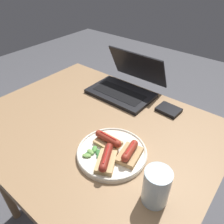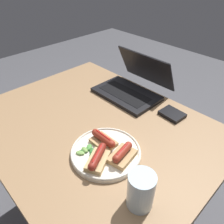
{
  "view_description": "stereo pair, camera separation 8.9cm",
  "coord_description": "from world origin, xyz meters",
  "px_view_note": "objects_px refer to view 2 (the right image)",
  "views": [
    {
      "loc": [
        0.51,
        -0.5,
        1.36
      ],
      "look_at": [
        0.06,
        0.06,
        0.83
      ],
      "focal_mm": 35.0,
      "sensor_mm": 36.0,
      "label": 1
    },
    {
      "loc": [
        0.57,
        -0.44,
        1.36
      ],
      "look_at": [
        0.06,
        0.06,
        0.83
      ],
      "focal_mm": 35.0,
      "sensor_mm": 36.0,
      "label": 2
    }
  ],
  "objects_px": {
    "laptop": "(132,86)",
    "plate": "(106,152)",
    "drinking_glass": "(141,191)",
    "external_drive": "(172,114)"
  },
  "relations": [
    {
      "from": "laptop",
      "to": "external_drive",
      "type": "distance_m",
      "value": 0.26
    },
    {
      "from": "plate",
      "to": "external_drive",
      "type": "bearing_deg",
      "value": 84.45
    },
    {
      "from": "laptop",
      "to": "plate",
      "type": "bearing_deg",
      "value": -60.12
    },
    {
      "from": "plate",
      "to": "drinking_glass",
      "type": "bearing_deg",
      "value": -15.8
    },
    {
      "from": "laptop",
      "to": "external_drive",
      "type": "relative_size",
      "value": 3.04
    },
    {
      "from": "plate",
      "to": "external_drive",
      "type": "distance_m",
      "value": 0.37
    },
    {
      "from": "plate",
      "to": "external_drive",
      "type": "relative_size",
      "value": 2.4
    },
    {
      "from": "laptop",
      "to": "plate",
      "type": "distance_m",
      "value": 0.44
    },
    {
      "from": "laptop",
      "to": "drinking_glass",
      "type": "bearing_deg",
      "value": -45.94
    },
    {
      "from": "plate",
      "to": "external_drive",
      "type": "height_order",
      "value": "plate"
    }
  ]
}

